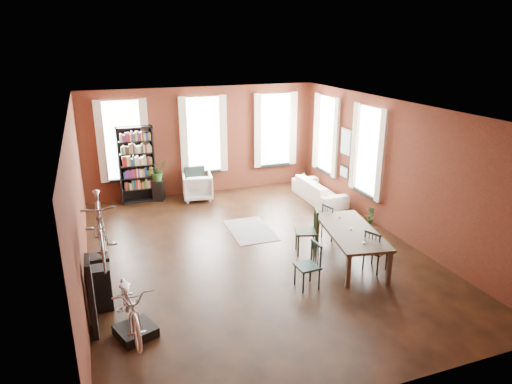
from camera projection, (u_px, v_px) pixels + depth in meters
name	position (u px, v px, depth m)	size (l,w,h in m)	color
room	(256.00, 152.00, 10.08)	(9.00, 9.04, 3.22)	black
dining_table	(350.00, 246.00, 9.62)	(0.98, 2.16, 0.74)	#483B2B
dining_chair_a	(307.00, 266.00, 8.60)	(0.42, 0.42, 0.90)	#1B393D
dining_chair_b	(306.00, 231.00, 9.98)	(0.47, 0.47, 1.02)	#1F2F1C
dining_chair_c	(376.00, 250.00, 9.26)	(0.41, 0.41, 0.89)	black
dining_chair_d	(332.00, 221.00, 10.74)	(0.40, 0.40, 0.86)	#1A393A
bookshelf	(137.00, 165.00, 12.95)	(1.00, 0.32, 2.20)	black
white_armchair	(197.00, 185.00, 13.36)	(0.83, 0.78, 0.85)	white
cream_sofa	(319.00, 187.00, 13.27)	(2.08, 0.61, 0.81)	beige
striped_rug	(250.00, 230.00, 11.30)	(1.00, 1.60, 0.01)	black
bike_trainer	(136.00, 331.00, 7.30)	(0.56, 0.56, 0.16)	black
bike_wall_rack	(92.00, 296.00, 7.22)	(0.16, 0.60, 1.30)	black
console_table	(99.00, 282.00, 8.14)	(0.40, 0.80, 0.80)	black
plant_stand	(159.00, 190.00, 13.31)	(0.30, 0.30, 0.60)	black
plant_by_sofa	(300.00, 186.00, 14.24)	(0.33, 0.59, 0.26)	#285020
plant_small	(370.00, 220.00, 11.72)	(0.24, 0.45, 0.16)	#255120
bicycle_floor	(128.00, 281.00, 6.95)	(0.60, 0.90, 1.72)	beige
bicycle_hung	(98.00, 207.00, 6.82)	(0.47, 1.00, 1.66)	#A5A8AD
plant_on_stand	(157.00, 173.00, 13.12)	(0.54, 0.60, 0.47)	#2C5C25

